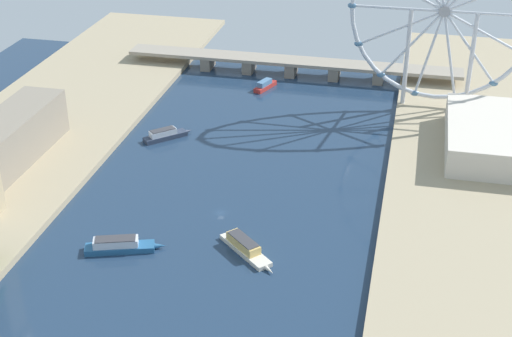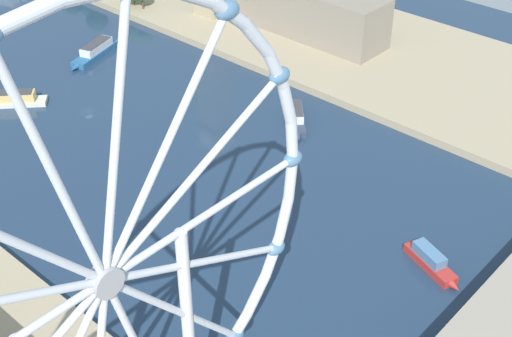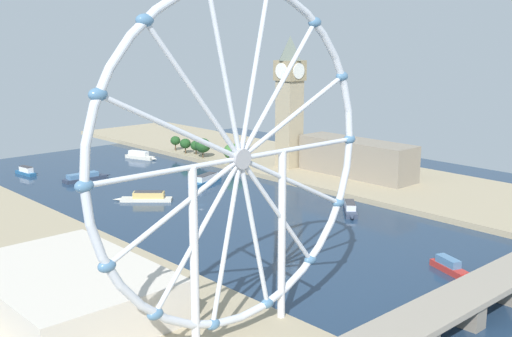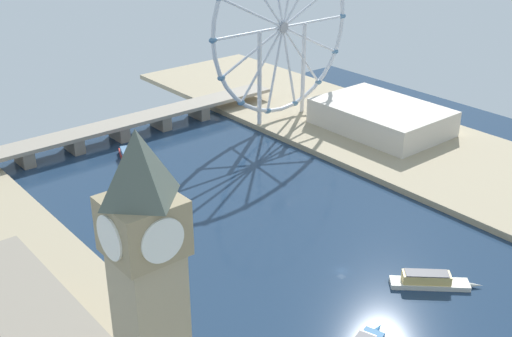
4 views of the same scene
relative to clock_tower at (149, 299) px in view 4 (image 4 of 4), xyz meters
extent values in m
plane|color=#1E334C|center=(94.43, 27.22, -47.24)|extent=(393.29, 393.29, 0.00)
cube|color=tan|center=(206.08, 27.22, -45.74)|extent=(90.00, 520.00, 3.00)
cube|color=#928260|center=(0.00, 0.00, 18.72)|extent=(15.17, 15.17, 12.78)
pyramid|color=#4C564C|center=(0.00, 0.00, 32.84)|extent=(13.73, 13.73, 15.45)
cylinder|color=white|center=(0.00, 7.85, 18.72)|extent=(9.94, 0.50, 9.94)
cylinder|color=white|center=(0.00, -7.85, 18.72)|extent=(9.94, 0.50, 9.94)
cylinder|color=white|center=(7.85, 0.00, 18.72)|extent=(0.50, 9.94, 9.94)
cylinder|color=white|center=(-7.85, 0.00, 18.72)|extent=(0.50, 9.94, 9.94)
cube|color=gray|center=(-12.30, 46.44, -33.22)|extent=(22.00, 76.88, 22.04)
torus|color=silver|center=(180.63, 157.62, 8.76)|extent=(97.99, 2.34, 97.99)
cylinder|color=#99999E|center=(180.63, 157.62, 8.76)|extent=(5.74, 3.00, 5.74)
cylinder|color=silver|center=(204.54, 157.62, 8.76)|extent=(47.83, 1.41, 1.41)
cylinder|color=silver|center=(202.17, 157.62, 19.14)|extent=(43.70, 1.41, 22.02)
cylinder|color=silver|center=(159.08, 157.62, 19.14)|extent=(43.70, 1.41, 22.02)
cylinder|color=silver|center=(156.72, 157.62, 8.76)|extent=(47.83, 1.41, 1.41)
cylinder|color=silver|center=(159.08, 157.62, -1.61)|extent=(43.70, 1.41, 22.02)
cylinder|color=silver|center=(165.72, 157.62, -9.93)|extent=(30.92, 1.41, 38.27)
cylinder|color=silver|center=(175.31, 157.62, -14.55)|extent=(12.01, 1.41, 46.94)
cylinder|color=silver|center=(185.95, 157.62, -14.55)|extent=(12.01, 1.41, 46.94)
cylinder|color=silver|center=(195.54, 157.62, -9.93)|extent=(30.92, 1.41, 38.27)
cylinder|color=silver|center=(202.17, 157.62, -1.61)|extent=(43.70, 1.41, 22.02)
ellipsoid|color=teal|center=(228.46, 157.62, 8.76)|extent=(4.80, 3.20, 3.20)
ellipsoid|color=teal|center=(132.80, 157.62, 8.76)|extent=(4.80, 3.20, 3.20)
ellipsoid|color=teal|center=(137.54, 157.62, -11.99)|extent=(4.80, 3.20, 3.20)
ellipsoid|color=teal|center=(150.81, 157.62, -28.63)|extent=(4.80, 3.20, 3.20)
ellipsoid|color=teal|center=(169.99, 157.62, -37.86)|extent=(4.80, 3.20, 3.20)
ellipsoid|color=teal|center=(191.27, 157.62, -37.86)|extent=(4.80, 3.20, 3.20)
ellipsoid|color=teal|center=(210.45, 157.62, -28.63)|extent=(4.80, 3.20, 3.20)
ellipsoid|color=teal|center=(223.72, 157.62, -11.99)|extent=(4.80, 3.20, 3.20)
cylinder|color=silver|center=(197.37, 157.62, -17.74)|extent=(2.40, 2.40, 53.01)
cylinder|color=silver|center=(163.89, 157.62, -17.74)|extent=(2.40, 2.40, 53.01)
cube|color=beige|center=(211.01, 108.13, -37.20)|extent=(48.35, 69.34, 14.08)
cube|color=gray|center=(94.43, 195.04, -38.51)|extent=(205.29, 16.15, 2.00)
cube|color=gray|center=(41.12, 195.04, -43.38)|extent=(6.00, 14.54, 7.74)
cube|color=gray|center=(67.78, 195.04, -43.38)|extent=(6.00, 14.54, 7.74)
cube|color=gray|center=(94.43, 195.04, -43.38)|extent=(6.00, 14.54, 7.74)
cube|color=gray|center=(121.09, 195.04, -43.38)|extent=(6.00, 14.54, 7.74)
cube|color=gray|center=(147.75, 195.04, -43.38)|extent=(6.00, 14.54, 7.74)
cube|color=#2D384C|center=(48.06, 90.99, -46.05)|extent=(20.24, 19.73, 2.38)
cone|color=#2D384C|center=(57.52, 100.05, -46.05)|extent=(4.58, 4.53, 2.38)
cube|color=silver|center=(47.25, 90.20, -43.45)|extent=(13.27, 13.00, 2.82)
cube|color=#38383D|center=(47.25, 90.20, -41.85)|extent=(12.12, 11.88, 0.37)
cube|color=#B22D28|center=(83.64, 168.84, -46.01)|extent=(10.86, 18.73, 2.48)
cone|color=#B22D28|center=(87.36, 178.74, -46.01)|extent=(3.47, 3.94, 2.48)
cube|color=teal|center=(83.32, 167.98, -43.29)|extent=(7.52, 11.47, 2.95)
cone|color=#235684|center=(78.18, -4.00, -46.04)|extent=(5.35, 3.79, 2.40)
cube|color=beige|center=(111.52, 0.83, -46.33)|extent=(24.65, 23.52, 1.82)
cone|color=beige|center=(123.33, -10.13, -46.33)|extent=(4.90, 4.73, 1.82)
cube|color=#DBB766|center=(110.51, 1.77, -43.75)|extent=(15.95, 15.34, 3.34)
cube|color=#38383D|center=(110.51, 1.77, -41.91)|extent=(14.54, 14.01, 0.36)
camera|label=1|loc=(168.77, -235.40, 119.07)|focal=52.68mm
camera|label=2|loc=(228.00, 233.45, 90.48)|focal=50.59mm
camera|label=3|loc=(296.52, 290.02, 43.83)|focal=45.06mm
camera|label=4|loc=(-55.91, -104.78, 85.79)|focal=44.77mm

